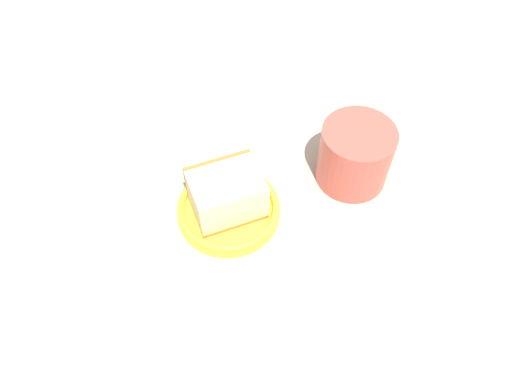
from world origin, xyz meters
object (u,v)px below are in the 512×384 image
small_plate (228,209)px  teaspoon (169,112)px  cake_slice (227,194)px  tea_mug (355,154)px  folded_napkin (289,342)px

small_plate → teaspoon: size_ratio=1.05×
cake_slice → tea_mug: tea_mug is taller
cake_slice → folded_napkin: size_ratio=1.08×
small_plate → cake_slice: 3.11cm
tea_mug → folded_napkin: bearing=175.8°
small_plate → teaspoon: (14.61, 14.73, -0.65)cm
small_plate → cake_slice: (0.21, 0.17, 3.10)cm
folded_napkin → cake_slice: bearing=40.1°
cake_slice → teaspoon: (14.40, 14.56, -3.75)cm
tea_mug → teaspoon: 29.09cm
small_plate → tea_mug: 18.03cm
cake_slice → folded_napkin: 19.29cm
small_plate → folded_napkin: (-14.25, -12.01, -0.70)cm
small_plate → folded_napkin: bearing=-139.9°
cake_slice → folded_napkin: cake_slice is taller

